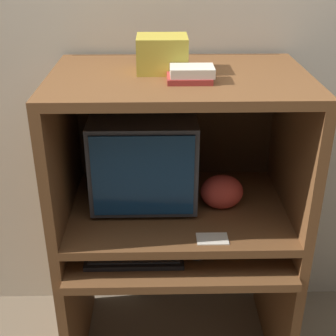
% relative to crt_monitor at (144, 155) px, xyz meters
% --- Properties ---
extents(wall_back, '(6.00, 0.06, 2.60)m').
position_rel_crt_monitor_xyz_m(wall_back, '(0.14, 0.30, 0.29)').
color(wall_back, beige).
rests_on(wall_back, ground_plane).
extents(desk_base, '(0.98, 0.69, 0.68)m').
position_rel_crt_monitor_xyz_m(desk_base, '(0.14, -0.13, -0.59)').
color(desk_base, brown).
rests_on(desk_base, ground_plane).
extents(desk_monitor_shelf, '(0.98, 0.66, 0.13)m').
position_rel_crt_monitor_xyz_m(desk_monitor_shelf, '(0.14, -0.08, -0.23)').
color(desk_monitor_shelf, brown).
rests_on(desk_monitor_shelf, desk_base).
extents(hutch_upper, '(0.98, 0.66, 0.58)m').
position_rel_crt_monitor_xyz_m(hutch_upper, '(0.14, -0.05, 0.18)').
color(hutch_upper, brown).
rests_on(hutch_upper, desk_monitor_shelf).
extents(crt_monitor, '(0.43, 0.43, 0.40)m').
position_rel_crt_monitor_xyz_m(crt_monitor, '(0.00, 0.00, 0.00)').
color(crt_monitor, '#333338').
rests_on(crt_monitor, desk_monitor_shelf).
extents(keyboard, '(0.39, 0.17, 0.03)m').
position_rel_crt_monitor_xyz_m(keyboard, '(-0.04, -0.27, -0.32)').
color(keyboard, black).
rests_on(keyboard, desk_base).
extents(mouse, '(0.07, 0.05, 0.03)m').
position_rel_crt_monitor_xyz_m(mouse, '(0.21, -0.29, -0.32)').
color(mouse, black).
rests_on(mouse, desk_base).
extents(snack_bag, '(0.18, 0.13, 0.15)m').
position_rel_crt_monitor_xyz_m(snack_bag, '(0.33, -0.10, -0.13)').
color(snack_bag, '#BC382D').
rests_on(snack_bag, desk_monitor_shelf).
extents(book_stack, '(0.17, 0.12, 0.05)m').
position_rel_crt_monitor_xyz_m(book_stack, '(0.18, -0.18, 0.40)').
color(book_stack, maroon).
rests_on(book_stack, hutch_upper).
extents(paper_card, '(0.12, 0.08, 0.00)m').
position_rel_crt_monitor_xyz_m(paper_card, '(0.26, -0.33, -0.20)').
color(paper_card, beige).
rests_on(paper_card, desk_monitor_shelf).
extents(storage_box, '(0.19, 0.16, 0.13)m').
position_rel_crt_monitor_xyz_m(storage_box, '(0.08, -0.04, 0.44)').
color(storage_box, gold).
rests_on(storage_box, hutch_upper).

